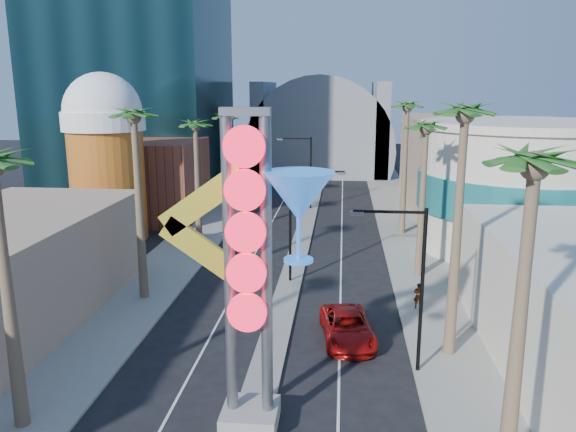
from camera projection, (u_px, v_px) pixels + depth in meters
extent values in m
cube|color=gray|center=(207.00, 226.00, 54.39)|extent=(5.00, 100.00, 0.15)
cube|color=gray|center=(406.00, 231.00, 52.58)|extent=(5.00, 100.00, 0.15)
cube|color=gray|center=(307.00, 221.00, 56.40)|extent=(1.60, 84.00, 0.15)
cube|color=brown|center=(150.00, 180.00, 57.04)|extent=(10.00, 10.00, 8.00)
cube|color=tan|center=(454.00, 162.00, 63.47)|extent=(10.00, 20.00, 10.00)
cylinder|color=#B26917|center=(108.00, 183.00, 49.15)|extent=(6.40, 6.40, 10.00)
cylinder|color=white|center=(104.00, 121.00, 47.94)|extent=(7.00, 7.00, 1.60)
sphere|color=white|center=(103.00, 112.00, 47.76)|extent=(6.60, 6.60, 6.60)
cylinder|color=beige|center=(521.00, 190.00, 45.82)|extent=(16.00, 16.00, 10.00)
cylinder|color=teal|center=(521.00, 190.00, 45.82)|extent=(16.60, 16.60, 3.00)
cylinder|color=beige|center=(527.00, 125.00, 44.63)|extent=(16.60, 16.60, 0.60)
cylinder|color=slate|center=(321.00, 147.00, 88.49)|extent=(22.00, 16.00, 22.00)
cube|color=slate|center=(264.00, 127.00, 88.67)|extent=(2.00, 16.00, 14.00)
cube|color=slate|center=(379.00, 128.00, 86.96)|extent=(2.00, 16.00, 14.00)
cube|color=gray|center=(250.00, 417.00, 22.38)|extent=(2.20, 2.20, 0.80)
cylinder|color=slate|center=(229.00, 271.00, 21.08)|extent=(0.44, 0.44, 12.00)
cylinder|color=slate|center=(266.00, 272.00, 20.94)|extent=(0.44, 0.44, 12.00)
cube|color=slate|center=(245.00, 111.00, 19.69)|extent=(1.80, 0.50, 0.30)
cylinder|color=red|center=(244.00, 147.00, 19.62)|extent=(1.50, 0.25, 1.50)
cylinder|color=red|center=(245.00, 190.00, 19.96)|extent=(1.50, 0.25, 1.50)
cylinder|color=red|center=(246.00, 232.00, 20.31)|extent=(1.50, 0.25, 1.50)
cylinder|color=red|center=(246.00, 273.00, 20.66)|extent=(1.50, 0.25, 1.50)
cylinder|color=red|center=(247.00, 312.00, 21.01)|extent=(1.50, 0.25, 1.50)
cube|color=yellow|center=(204.00, 200.00, 20.56)|extent=(3.47, 0.25, 2.80)
cube|color=yellow|center=(205.00, 252.00, 21.00)|extent=(3.47, 0.25, 2.80)
cone|color=blue|center=(299.00, 196.00, 20.18)|extent=(2.60, 2.60, 1.80)
cylinder|color=blue|center=(299.00, 239.00, 20.54)|extent=(0.16, 0.16, 1.60)
cylinder|color=blue|center=(298.00, 260.00, 20.72)|extent=(1.10, 1.10, 0.12)
cylinder|color=black|center=(290.00, 226.00, 38.06)|extent=(0.18, 0.18, 8.00)
cube|color=black|center=(317.00, 171.00, 37.03)|extent=(3.60, 0.12, 0.12)
cube|color=slate|center=(342.00, 173.00, 36.90)|extent=(0.60, 0.25, 0.18)
cylinder|color=black|center=(311.00, 174.00, 61.33)|extent=(0.18, 0.18, 8.00)
cube|color=black|center=(294.00, 139.00, 60.65)|extent=(3.60, 0.12, 0.12)
cube|color=slate|center=(280.00, 139.00, 60.83)|extent=(0.60, 0.25, 0.18)
cylinder|color=black|center=(422.00, 293.00, 25.74)|extent=(0.18, 0.18, 8.00)
cube|color=black|center=(389.00, 212.00, 25.04)|extent=(3.24, 0.12, 0.12)
cube|color=slate|center=(357.00, 213.00, 25.20)|extent=(0.60, 0.25, 0.18)
cylinder|color=brown|center=(9.00, 304.00, 21.18)|extent=(0.40, 0.40, 10.50)
cylinder|color=brown|center=(139.00, 211.00, 34.64)|extent=(0.40, 0.40, 11.50)
sphere|color=#184818|center=(134.00, 117.00, 33.35)|extent=(2.40, 2.40, 2.40)
cylinder|color=brown|center=(197.00, 185.00, 48.39)|extent=(0.40, 0.40, 10.00)
sphere|color=#184818|center=(195.00, 126.00, 47.27)|extent=(2.40, 2.40, 2.40)
cylinder|color=brown|center=(226.00, 166.00, 60.03)|extent=(0.40, 0.40, 10.00)
sphere|color=#184818|center=(225.00, 119.00, 58.90)|extent=(2.40, 2.40, 2.40)
cylinder|color=brown|center=(517.00, 341.00, 17.47)|extent=(0.40, 0.40, 11.00)
sphere|color=#184818|center=(535.00, 166.00, 16.24)|extent=(2.40, 2.40, 2.40)
cylinder|color=brown|center=(456.00, 241.00, 27.06)|extent=(0.40, 0.40, 12.00)
sphere|color=#184818|center=(465.00, 115.00, 25.71)|extent=(2.40, 2.40, 2.40)
cylinder|color=brown|center=(422.00, 205.00, 38.86)|extent=(0.40, 0.40, 10.50)
sphere|color=#184818|center=(426.00, 129.00, 37.68)|extent=(2.40, 2.40, 2.40)
cylinder|color=brown|center=(404.00, 172.00, 50.39)|extent=(0.40, 0.40, 11.50)
sphere|color=#184818|center=(407.00, 107.00, 49.10)|extent=(2.40, 2.40, 2.40)
imported|color=#A50E0C|center=(347.00, 327.00, 29.82)|extent=(3.28, 5.83, 1.54)
imported|color=gray|center=(418.00, 296.00, 33.74)|extent=(0.66, 0.50, 1.63)
imported|color=gray|center=(455.00, 271.00, 38.33)|extent=(0.92, 0.78, 1.68)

